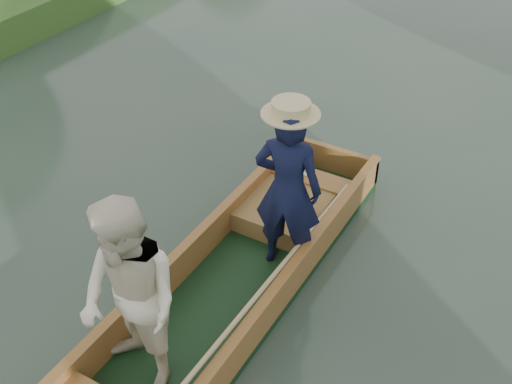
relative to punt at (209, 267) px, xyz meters
The scene contains 2 objects.
ground 0.71m from the punt, 91.30° to the left, with size 120.00×120.00×0.00m, color #283D30.
punt is the anchor object (origin of this frame).
Camera 1 is at (2.39, -3.53, 4.51)m, focal length 45.00 mm.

